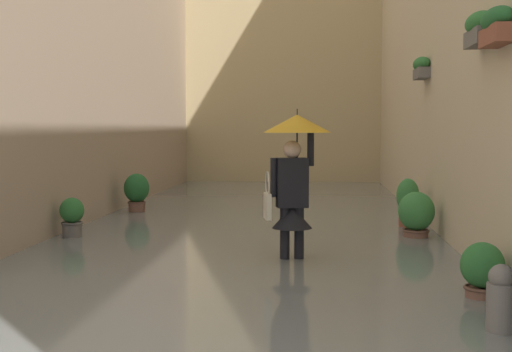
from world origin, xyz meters
TOP-DOWN VIEW (x-y plane):
  - ground_plane at (0.00, -9.29)m, footprint 60.00×60.00m
  - flood_water at (0.00, -9.29)m, footprint 6.54×24.58m
  - building_facade_far at (0.00, -19.48)m, footprint 9.34×1.80m
  - person_wading at (-0.74, -6.47)m, footprint 0.84×0.84m
  - potted_plant_mid_left at (-2.51, -9.47)m, footprint 0.37×0.37m
  - potted_plant_far_left at (-2.50, -8.36)m, footprint 0.54×0.54m
  - potted_plant_near_left at (-2.61, -4.64)m, footprint 0.42×0.42m
  - potted_plant_far_right at (2.60, -7.92)m, footprint 0.36×0.36m
  - potted_plant_near_right at (2.45, -11.09)m, footprint 0.49×0.49m
  - mooring_bollard at (-2.50, -3.50)m, footprint 0.23×0.23m

SIDE VIEW (x-z plane):
  - ground_plane at x=0.00m, z-range 0.00..0.00m
  - flood_water at x=0.00m, z-range 0.00..0.17m
  - mooring_bollard at x=-2.50m, z-range 0.00..0.72m
  - potted_plant_near_left at x=-2.61m, z-range 0.04..0.74m
  - potted_plant_far_right at x=2.60m, z-range 0.04..0.80m
  - potted_plant_far_left at x=-2.50m, z-range 0.05..0.90m
  - potted_plant_near_right at x=2.45m, z-range 0.07..0.98m
  - potted_plant_mid_left at x=-2.51m, z-range 0.05..1.01m
  - person_wading at x=-0.74m, z-range 0.32..2.34m
  - building_facade_far at x=0.00m, z-range 0.00..11.22m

